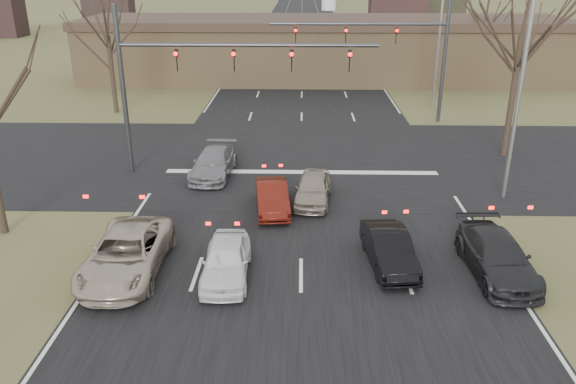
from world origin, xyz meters
name	(u,v)px	position (x,y,z in m)	size (l,w,h in m)	color
ground	(301,330)	(0.00, 0.00, 0.00)	(360.00, 360.00, 0.00)	#4E4E2A
road_main	(302,46)	(0.00, 60.00, 0.01)	(14.00, 300.00, 0.02)	black
road_cross	(301,159)	(0.00, 15.00, 0.01)	(200.00, 14.00, 0.02)	black
building	(324,49)	(2.00, 38.00, 2.67)	(42.40, 10.40, 5.30)	#8D714C
mast_arm_near	(190,70)	(-5.23, 13.00, 5.07)	(12.12, 0.24, 8.00)	#383A3D
mast_arm_far	(401,44)	(6.18, 23.00, 5.02)	(11.12, 0.24, 8.00)	#383A3D
streetlight_right_near	(518,71)	(8.82, 10.00, 5.59)	(2.34, 0.25, 10.00)	gray
streetlight_right_far	(438,28)	(9.32, 27.00, 5.59)	(2.34, 0.25, 10.00)	gray
tree_left_far	(104,2)	(-13.00, 25.00, 7.34)	(5.70, 5.70, 9.50)	black
tree_right_far	(488,0)	(15.00, 35.00, 6.96)	(5.40, 5.40, 9.00)	black
car_silver_suv	(126,254)	(-5.81, 3.07, 0.71)	(2.36, 5.12, 1.42)	#B4A691
car_white_sedan	(226,260)	(-2.46, 2.85, 0.63)	(1.50, 3.72, 1.27)	white
car_black_hatch	(389,249)	(3.00, 3.78, 0.62)	(1.31, 3.77, 1.24)	black
car_charcoal_sedan	(497,256)	(6.50, 3.29, 0.65)	(1.83, 4.49, 1.30)	black
car_grey_ahead	(214,163)	(-4.29, 12.50, 0.64)	(1.80, 4.43, 1.28)	gray
car_red_ahead	(272,197)	(-1.22, 8.35, 0.60)	(1.28, 3.67, 1.21)	#50120B
car_silver_ahead	(313,188)	(0.50, 9.28, 0.63)	(1.49, 3.71, 1.27)	gray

